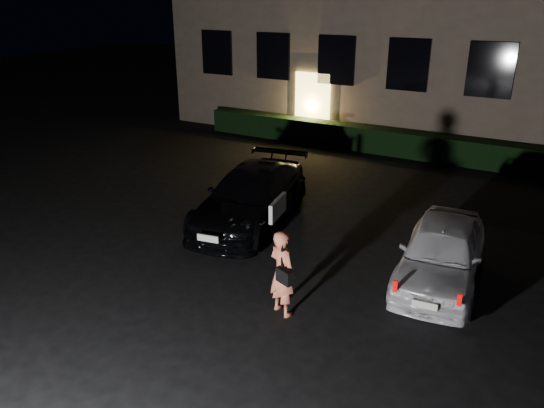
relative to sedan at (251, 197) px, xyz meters
The scene contains 5 objects.
ground 3.39m from the sedan, 66.93° to the right, with size 80.00×80.00×0.00m, color black.
hedge 7.55m from the sedan, 80.05° to the left, with size 15.00×0.70×0.85m, color black.
sedan is the anchor object (origin of this frame).
hatch 4.74m from the sedan, ahead, with size 1.79×3.74×1.23m.
man 4.07m from the sedan, 50.36° to the right, with size 0.67×0.58×1.58m.
Camera 1 is at (5.10, -7.05, 5.22)m, focal length 35.00 mm.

